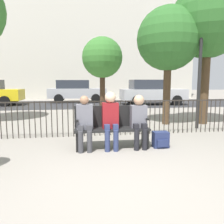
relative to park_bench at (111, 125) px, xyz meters
name	(u,v)px	position (x,y,z in m)	size (l,w,h in m)	color
ground_plane	(130,184)	(0.00, -1.82, -0.49)	(80.00, 80.00, 0.00)	gray
park_bench	(111,125)	(0.00, 0.00, 0.00)	(1.61, 0.45, 0.92)	black
seated_person_0	(85,120)	(-0.59, -0.13, 0.15)	(0.34, 0.39, 1.16)	#3D3D42
seated_person_1	(111,117)	(-0.04, -0.13, 0.21)	(0.34, 0.39, 1.23)	navy
seated_person_2	(139,118)	(0.58, -0.13, 0.17)	(0.34, 0.39, 1.16)	black
backpack	(161,140)	(1.07, -0.17, -0.32)	(0.34, 0.26, 0.35)	navy
fence_railing	(105,115)	(-0.02, 1.11, 0.07)	(9.01, 0.03, 0.95)	#2D2823
tree_1	(208,21)	(3.57, 2.36, 2.95)	(2.46, 2.46, 4.71)	#4C3823
tree_2	(102,58)	(0.33, 5.22, 2.02)	(1.80, 1.80, 3.44)	#422D1E
tree_3	(168,40)	(2.26, 2.47, 2.35)	(2.10, 2.10, 3.92)	#4C3823
lamp_post	(201,45)	(2.96, 1.65, 2.06)	(0.28, 0.28, 3.89)	black
street_surface	(90,104)	(0.00, 10.18, -0.49)	(24.00, 6.00, 0.01)	#2B2B2D
parked_car_0	(152,92)	(3.99, 9.24, 0.35)	(4.20, 1.94, 1.62)	#B7B7BC
parked_car_2	(76,91)	(-0.97, 11.84, 0.35)	(4.20, 1.94, 1.62)	#B7B7BC
building_facade	(86,16)	(0.00, 18.18, 7.55)	(20.00, 6.00, 16.08)	beige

